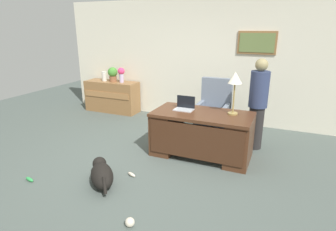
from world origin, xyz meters
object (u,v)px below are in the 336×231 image
object	(u,v)px
armchair	(214,111)
vase_empty	(104,76)
vase_with_flowers	(121,73)
dog_toy_bone	(132,174)
desk_lamp	(235,81)
desk	(201,133)
credenza	(112,96)
person_standing	(258,104)
dog_toy_ball	(130,222)
dog_toy_plush	(30,179)
dog_lying	(102,174)
laptop	(185,106)
potted_plant	(113,74)

from	to	relation	value
armchair	vase_empty	size ratio (longest dim) A/B	4.74
vase_with_flowers	dog_toy_bone	bearing A→B (deg)	-55.77
desk_lamp	vase_empty	bearing A→B (deg)	157.28
desk	credenza	bearing A→B (deg)	150.39
desk	dog_toy_bone	xyz separation A→B (m)	(-0.73, -1.07, -0.38)
vase_with_flowers	person_standing	bearing A→B (deg)	-15.41
dog_toy_ball	dog_toy_plush	bearing A→B (deg)	172.00
armchair	desk_lamp	size ratio (longest dim) A/B	1.68
desk	dog_lying	distance (m)	1.75
desk	laptop	xyz separation A→B (m)	(-0.34, 0.09, 0.41)
person_standing	dog_toy_plush	distance (m)	3.81
dog_lying	dog_toy_bone	xyz separation A→B (m)	(0.26, 0.35, -0.13)
dog_toy_bone	person_standing	bearing A→B (deg)	49.51
desk	armchair	distance (m)	1.00
vase_with_flowers	dog_toy_plush	xyz separation A→B (m)	(0.57, -3.40, -0.98)
dog_toy_bone	credenza	bearing A→B (deg)	128.48
potted_plant	dog_toy_plush	world-z (taller)	potted_plant
credenza	dog_toy_ball	bearing A→B (deg)	-53.66
credenza	dog_toy_bone	distance (m)	3.47
armchair	dog_toy_plush	world-z (taller)	armchair
person_standing	desk_lamp	xyz separation A→B (m)	(-0.32, -0.56, 0.48)
potted_plant	vase_with_flowers	bearing A→B (deg)	0.00
dog_lying	vase_with_flowers	distance (m)	3.54
credenza	potted_plant	distance (m)	0.59
laptop	vase_with_flowers	bearing A→B (deg)	145.35
desk	vase_with_flowers	bearing A→B (deg)	147.50
dog_lying	dog_toy_plush	distance (m)	1.07
credenza	dog_toy_bone	world-z (taller)	credenza
armchair	person_standing	xyz separation A→B (m)	(0.84, -0.28, 0.32)
laptop	vase_empty	bearing A→B (deg)	150.63
desk	vase_empty	distance (m)	3.52
vase_with_flowers	laptop	bearing A→B (deg)	-34.65
person_standing	desk_lamp	bearing A→B (deg)	-120.02
dog_toy_ball	dog_lying	bearing A→B (deg)	143.30
armchair	desk_lamp	world-z (taller)	desk_lamp
dog_toy_plush	desk	bearing A→B (deg)	41.48
vase_with_flowers	potted_plant	bearing A→B (deg)	180.00
armchair	dog_toy_ball	distance (m)	3.05
potted_plant	dog_toy_plush	distance (m)	3.63
desk	dog_toy_plush	bearing A→B (deg)	-138.52
credenza	dog_lying	world-z (taller)	credenza
dog_toy_bone	armchair	bearing A→B (deg)	71.74
person_standing	laptop	size ratio (longest dim) A/B	5.01
dog_toy_plush	desk_lamp	bearing A→B (deg)	37.91
potted_plant	dog_lying	bearing A→B (deg)	-59.11
dog_toy_plush	laptop	bearing A→B (deg)	48.26
vase_empty	dog_toy_bone	bearing A→B (deg)	-49.02
dog_toy_plush	dog_toy_ball	bearing A→B (deg)	-8.00
vase_empty	person_standing	bearing A→B (deg)	-13.46
vase_with_flowers	dog_toy_plush	size ratio (longest dim) A/B	2.07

